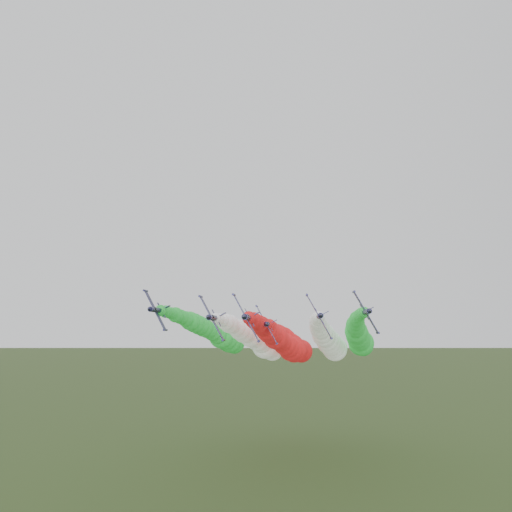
{
  "coord_description": "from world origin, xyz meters",
  "views": [
    {
      "loc": [
        5.1,
        -95.17,
        38.83
      ],
      "look_at": [
        -3.32,
        8.34,
        53.92
      ],
      "focal_mm": 35.0,
      "sensor_mm": 36.0,
      "label": 1
    }
  ],
  "objects_px": {
    "jet_lead": "(281,341)",
    "jet_inner_right": "(328,340)",
    "jet_inner_left": "(258,341)",
    "jet_outer_right": "(359,337)",
    "jet_outer_left": "(217,334)",
    "jet_trail": "(291,343)"
  },
  "relations": [
    {
      "from": "jet_lead",
      "to": "jet_inner_right",
      "type": "height_order",
      "value": "jet_inner_right"
    },
    {
      "from": "jet_inner_left",
      "to": "jet_outer_right",
      "type": "relative_size",
      "value": 1.0
    },
    {
      "from": "jet_lead",
      "to": "jet_inner_left",
      "type": "bearing_deg",
      "value": 138.86
    },
    {
      "from": "jet_inner_right",
      "to": "jet_outer_left",
      "type": "relative_size",
      "value": 1.0
    },
    {
      "from": "jet_inner_left",
      "to": "jet_trail",
      "type": "xyz_separation_m",
      "value": [
        9.79,
        18.66,
        -1.27
      ]
    },
    {
      "from": "jet_outer_left",
      "to": "jet_outer_right",
      "type": "relative_size",
      "value": 1.0
    },
    {
      "from": "jet_inner_right",
      "to": "jet_outer_right",
      "type": "xyz_separation_m",
      "value": [
        9.97,
        6.42,
        0.9
      ]
    },
    {
      "from": "jet_lead",
      "to": "jet_inner_right",
      "type": "bearing_deg",
      "value": 34.22
    },
    {
      "from": "jet_lead",
      "to": "jet_trail",
      "type": "relative_size",
      "value": 0.99
    },
    {
      "from": "jet_inner_left",
      "to": "jet_outer_right",
      "type": "bearing_deg",
      "value": 17.15
    },
    {
      "from": "jet_lead",
      "to": "jet_inner_right",
      "type": "xyz_separation_m",
      "value": [
        13.8,
        9.39,
        0.2
      ]
    },
    {
      "from": "jet_lead",
      "to": "jet_inner_right",
      "type": "distance_m",
      "value": 16.69
    },
    {
      "from": "jet_inner_right",
      "to": "jet_outer_left",
      "type": "distance_m",
      "value": 35.6
    },
    {
      "from": "jet_inner_right",
      "to": "jet_outer_right",
      "type": "bearing_deg",
      "value": 32.78
    },
    {
      "from": "jet_outer_left",
      "to": "jet_inner_right",
      "type": "bearing_deg",
      "value": -11.29
    },
    {
      "from": "jet_outer_right",
      "to": "jet_trail",
      "type": "relative_size",
      "value": 1.0
    },
    {
      "from": "jet_outer_right",
      "to": "jet_lead",
      "type": "bearing_deg",
      "value": -146.38
    },
    {
      "from": "jet_outer_right",
      "to": "jet_trail",
      "type": "xyz_separation_m",
      "value": [
        -21.15,
        9.11,
        -2.44
      ]
    },
    {
      "from": "jet_inner_right",
      "to": "jet_trail",
      "type": "xyz_separation_m",
      "value": [
        -11.18,
        15.53,
        -1.55
      ]
    },
    {
      "from": "jet_trail",
      "to": "jet_outer_right",
      "type": "bearing_deg",
      "value": -23.3
    },
    {
      "from": "jet_inner_right",
      "to": "jet_outer_right",
      "type": "relative_size",
      "value": 1.0
    },
    {
      "from": "jet_inner_left",
      "to": "jet_lead",
      "type": "bearing_deg",
      "value": -41.14
    }
  ]
}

